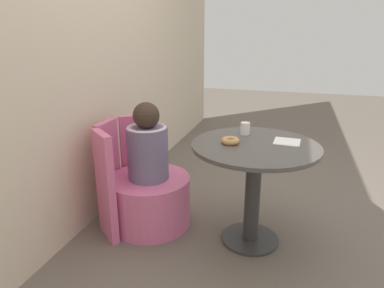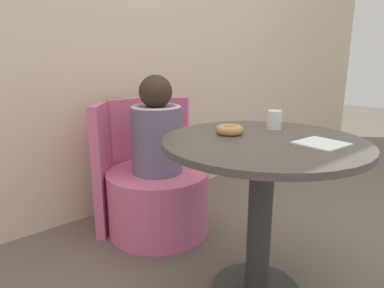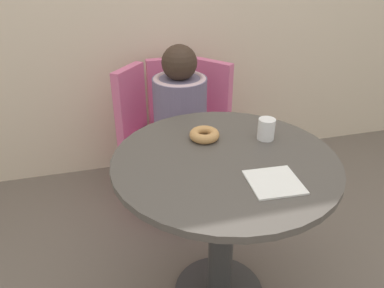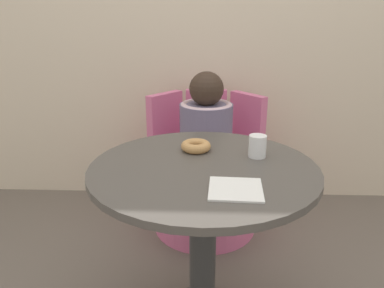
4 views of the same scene
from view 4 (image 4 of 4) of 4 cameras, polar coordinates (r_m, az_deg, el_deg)
back_wall at (r=2.35m, az=4.23°, el=20.13°), size 6.00×0.06×2.40m
round_table at (r=1.34m, az=1.70°, el=-9.87°), size 0.78×0.78×0.67m
tub_chair at (r=2.13m, az=2.01°, el=-8.22°), size 0.57×0.57×0.36m
booth_backrest at (r=2.27m, az=2.09°, el=-1.23°), size 0.67×0.25×0.73m
child_figure at (r=1.98m, az=2.15°, el=2.46°), size 0.28×0.28×0.53m
donut at (r=1.40m, az=0.60°, el=-0.31°), size 0.11×0.11×0.04m
cup at (r=1.36m, az=9.93°, el=-0.33°), size 0.06×0.06×0.08m
paper_napkin at (r=1.11m, az=6.66°, el=-6.85°), size 0.16×0.16×0.01m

